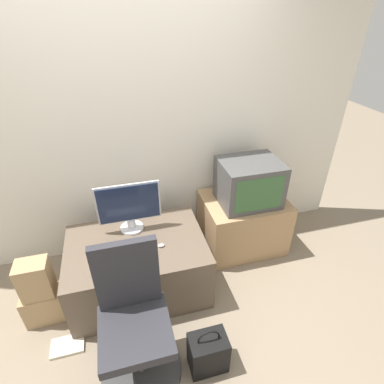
{
  "coord_description": "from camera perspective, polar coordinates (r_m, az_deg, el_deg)",
  "views": [
    {
      "loc": [
        -0.12,
        -1.21,
        2.17
      ],
      "look_at": [
        0.47,
        0.92,
        0.77
      ],
      "focal_mm": 28.0,
      "sensor_mm": 36.0,
      "label": 1
    }
  ],
  "objects": [
    {
      "name": "mouse",
      "position": [
        2.44,
        -5.9,
        -10.1
      ],
      "size": [
        0.06,
        0.03,
        0.03
      ],
      "color": "silver",
      "rests_on": "desk"
    },
    {
      "name": "main_monitor",
      "position": [
        2.52,
        -11.87,
        -2.78
      ],
      "size": [
        0.52,
        0.2,
        0.44
      ],
      "color": "silver",
      "rests_on": "desk"
    },
    {
      "name": "crt_tv",
      "position": [
        2.81,
        10.79,
        1.8
      ],
      "size": [
        0.55,
        0.45,
        0.42
      ],
      "color": "#474747",
      "rests_on": "side_stand"
    },
    {
      "name": "ground_plane",
      "position": [
        2.49,
        -5.41,
        -28.65
      ],
      "size": [
        12.0,
        12.0,
        0.0
      ],
      "primitive_type": "plane",
      "color": "#7F705B"
    },
    {
      "name": "handbag",
      "position": [
        2.32,
        3.07,
        -28.2
      ],
      "size": [
        0.26,
        0.18,
        0.39
      ],
      "color": "black",
      "rests_on": "ground_plane"
    },
    {
      "name": "side_stand",
      "position": [
        3.1,
        9.57,
        -5.73
      ],
      "size": [
        0.79,
        0.6,
        0.56
      ],
      "color": "#A37F56",
      "rests_on": "ground_plane"
    },
    {
      "name": "book",
      "position": [
        2.67,
        -22.61,
        -25.4
      ],
      "size": [
        0.24,
        0.16,
        0.02
      ],
      "color": "beige",
      "rests_on": "ground_plane"
    },
    {
      "name": "office_chair",
      "position": [
        2.12,
        -10.82,
        -23.91
      ],
      "size": [
        0.55,
        0.55,
        1.02
      ],
      "color": "#333333",
      "rests_on": "ground_plane"
    },
    {
      "name": "cardboard_box_upper",
      "position": [
        2.58,
        -27.7,
        -14.5
      ],
      "size": [
        0.23,
        0.17,
        0.31
      ],
      "color": "#A3845B",
      "rests_on": "cardboard_box_lower"
    },
    {
      "name": "cardboard_box_lower",
      "position": [
        2.79,
        -26.1,
        -18.78
      ],
      "size": [
        0.31,
        0.18,
        0.28
      ],
      "color": "#A3845B",
      "rests_on": "ground_plane"
    },
    {
      "name": "keyboard",
      "position": [
        2.44,
        -11.34,
        -10.83
      ],
      "size": [
        0.34,
        0.1,
        0.01
      ],
      "color": "silver",
      "rests_on": "desk"
    },
    {
      "name": "desk",
      "position": [
        2.69,
        -10.13,
        -13.69
      ],
      "size": [
        1.12,
        0.77,
        0.52
      ],
      "color": "brown",
      "rests_on": "ground_plane"
    },
    {
      "name": "wall_back",
      "position": [
        2.69,
        -12.24,
        12.67
      ],
      "size": [
        4.4,
        0.05,
        2.6
      ],
      "color": "silver",
      "rests_on": "ground_plane"
    }
  ]
}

